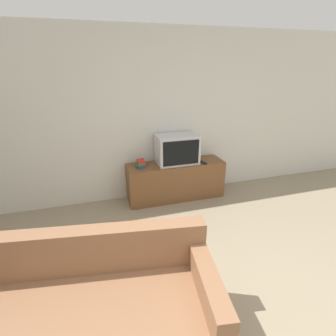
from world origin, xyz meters
The scene contains 6 objects.
wall_back centered at (0.00, 3.03, 1.30)m, with size 9.00×0.06×2.60m.
tv_stand centered at (0.46, 2.76, 0.30)m, with size 1.57×0.43×0.61m.
television centered at (0.48, 2.78, 0.84)m, with size 0.65×0.41×0.46m.
couch centered at (-1.04, 0.62, 0.29)m, with size 2.18×1.20×0.85m.
book_stack centered at (-0.11, 2.79, 0.66)m, with size 0.14×0.22×0.10m.
remote_on_stand centered at (0.87, 2.65, 0.62)m, with size 0.08×0.17×0.02m.
Camera 1 is at (-0.81, -0.94, 2.07)m, focal length 28.00 mm.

